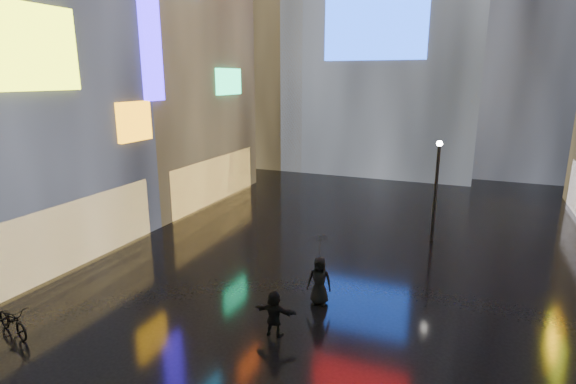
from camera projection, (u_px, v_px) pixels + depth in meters
The scene contains 8 objects.
ground at pixel (352, 256), 21.25m from camera, with size 140.00×140.00×0.00m, color black.
building_left_far at pixel (146, 34), 29.80m from camera, with size 10.28×12.00×22.00m.
tower_flank_left at pixel (272, 26), 42.90m from camera, with size 10.00×10.00×26.00m, color black.
lamp_far at pixel (436, 185), 22.47m from camera, with size 0.30×0.30×5.20m.
pedestrian_4 at pixel (319, 281), 16.53m from camera, with size 0.89×0.58×1.83m, color black.
pedestrian_5 at pixel (274, 314), 14.51m from camera, with size 1.43×0.46×1.55m, color black.
umbrella_2 at pixel (320, 247), 16.20m from camera, with size 0.92×0.94×0.85m, color black.
bicycle at pixel (12, 320), 14.63m from camera, with size 0.67×1.91×1.00m, color black.
Camera 1 is at (4.74, 0.50, 8.18)m, focal length 28.00 mm.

